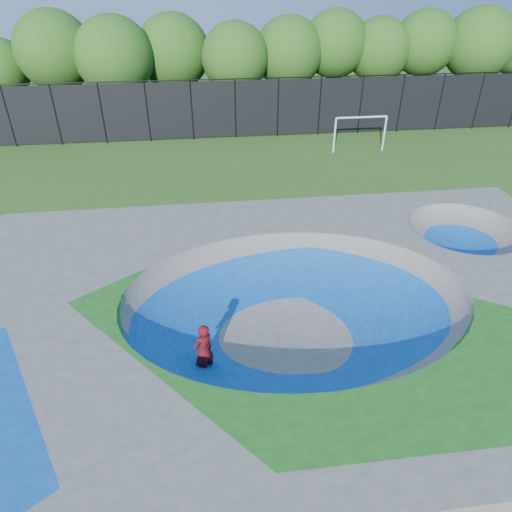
{
  "coord_description": "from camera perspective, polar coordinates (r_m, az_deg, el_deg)",
  "views": [
    {
      "loc": [
        -2.74,
        -11.21,
        9.95
      ],
      "look_at": [
        -0.89,
        3.0,
        1.1
      ],
      "focal_mm": 32.0,
      "sensor_mm": 36.0,
      "label": 1
    }
  ],
  "objects": [
    {
      "name": "fence",
      "position": [
        33.27,
        -2.6,
        18.01
      ],
      "size": [
        48.09,
        0.09,
        4.04
      ],
      "color": "black",
      "rests_on": "ground"
    },
    {
      "name": "ground",
      "position": [
        15.24,
        4.85,
        -9.21
      ],
      "size": [
        120.0,
        120.0,
        0.0
      ],
      "primitive_type": "plane",
      "color": "#2F5718",
      "rests_on": "ground"
    },
    {
      "name": "treeline",
      "position": [
        37.37,
        -3.47,
        24.07
      ],
      "size": [
        52.83,
        7.73,
        8.12
      ],
      "color": "#473523",
      "rests_on": "ground"
    },
    {
      "name": "soccer_goal",
      "position": [
        31.26,
        12.93,
        15.42
      ],
      "size": [
        3.46,
        0.12,
        2.29
      ],
      "color": "silver",
      "rests_on": "ground"
    },
    {
      "name": "skate_deck",
      "position": [
        14.76,
        4.98,
        -7.01
      ],
      "size": [
        22.0,
        14.0,
        1.5
      ],
      "primitive_type": "cube",
      "color": "gray",
      "rests_on": "ground"
    },
    {
      "name": "skater",
      "position": [
        13.21,
        -6.54,
        -11.72
      ],
      "size": [
        0.79,
        0.75,
        1.83
      ],
      "primitive_type": "imported",
      "rotation": [
        0.0,
        0.0,
        3.79
      ],
      "color": "#B40E10",
      "rests_on": "ground"
    },
    {
      "name": "skateboard",
      "position": [
        13.83,
        -6.32,
        -14.4
      ],
      "size": [
        0.78,
        0.6,
        0.05
      ],
      "primitive_type": "cube",
      "rotation": [
        0.0,
        0.0,
        0.56
      ],
      "color": "black",
      "rests_on": "ground"
    }
  ]
}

